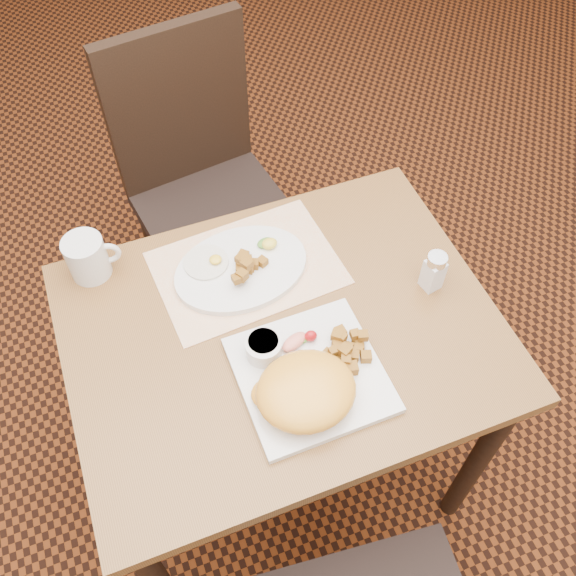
# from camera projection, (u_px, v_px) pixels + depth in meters

# --- Properties ---
(ground) EXTENTS (8.00, 8.00, 0.00)m
(ground) POSITION_uv_depth(u_px,v_px,m) (284.00, 461.00, 1.95)
(ground) COLOR black
(ground) RESTS_ON ground
(table) EXTENTS (0.90, 0.70, 0.75)m
(table) POSITION_uv_depth(u_px,v_px,m) (283.00, 354.00, 1.44)
(table) COLOR brown
(table) RESTS_ON ground
(chair_far) EXTENTS (0.48, 0.49, 0.97)m
(chair_far) POSITION_uv_depth(u_px,v_px,m) (202.00, 177.00, 1.91)
(chair_far) COLOR black
(chair_far) RESTS_ON ground
(placemat) EXTENTS (0.42, 0.31, 0.00)m
(placemat) POSITION_uv_depth(u_px,v_px,m) (247.00, 268.00, 1.44)
(placemat) COLOR white
(placemat) RESTS_ON table
(plate_square) EXTENTS (0.28, 0.28, 0.02)m
(plate_square) POSITION_uv_depth(u_px,v_px,m) (310.00, 375.00, 1.27)
(plate_square) COLOR silver
(plate_square) RESTS_ON table
(plate_oval) EXTENTS (0.33, 0.26, 0.02)m
(plate_oval) POSITION_uv_depth(u_px,v_px,m) (241.00, 269.00, 1.43)
(plate_oval) COLOR silver
(plate_oval) RESTS_ON placemat
(hollandaise_mound) EXTENTS (0.20, 0.17, 0.07)m
(hollandaise_mound) POSITION_uv_depth(u_px,v_px,m) (305.00, 391.00, 1.21)
(hollandaise_mound) COLOR yellow
(hollandaise_mound) RESTS_ON plate_square
(ramekin) EXTENTS (0.07, 0.07, 0.04)m
(ramekin) POSITION_uv_depth(u_px,v_px,m) (264.00, 347.00, 1.28)
(ramekin) COLOR silver
(ramekin) RESTS_ON plate_square
(garnish_sq) EXTENTS (0.08, 0.05, 0.03)m
(garnish_sq) POSITION_uv_depth(u_px,v_px,m) (299.00, 340.00, 1.30)
(garnish_sq) COLOR #387223
(garnish_sq) RESTS_ON plate_square
(fried_egg) EXTENTS (0.10, 0.10, 0.02)m
(fried_egg) POSITION_uv_depth(u_px,v_px,m) (207.00, 262.00, 1.42)
(fried_egg) COLOR white
(fried_egg) RESTS_ON plate_oval
(garnish_ov) EXTENTS (0.05, 0.04, 0.02)m
(garnish_ov) POSITION_uv_depth(u_px,v_px,m) (268.00, 243.00, 1.45)
(garnish_ov) COLOR #387223
(garnish_ov) RESTS_ON plate_oval
(salt_shaker) EXTENTS (0.05, 0.05, 0.10)m
(salt_shaker) POSITION_uv_depth(u_px,v_px,m) (434.00, 271.00, 1.37)
(salt_shaker) COLOR white
(salt_shaker) RESTS_ON table
(coffee_mug) EXTENTS (0.12, 0.09, 0.10)m
(coffee_mug) POSITION_uv_depth(u_px,v_px,m) (88.00, 257.00, 1.40)
(coffee_mug) COLOR silver
(coffee_mug) RESTS_ON table
(home_fries_sq) EXTENTS (0.12, 0.11, 0.04)m
(home_fries_sq) POSITION_uv_depth(u_px,v_px,m) (344.00, 351.00, 1.28)
(home_fries_sq) COLOR #9C6419
(home_fries_sq) RESTS_ON plate_square
(home_fries_ov) EXTENTS (0.10, 0.09, 0.04)m
(home_fries_ov) POSITION_uv_depth(u_px,v_px,m) (246.00, 266.00, 1.40)
(home_fries_ov) COLOR #9C6419
(home_fries_ov) RESTS_ON plate_oval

